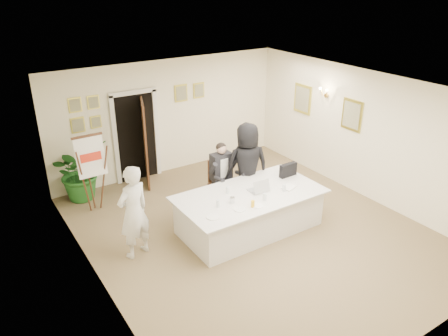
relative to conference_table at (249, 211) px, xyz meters
The scene contains 28 objects.
floor 0.40m from the conference_table, 83.23° to the right, with size 7.00×7.00×0.00m, color brown.
ceiling 2.41m from the conference_table, 83.23° to the right, with size 6.00×7.00×0.02m, color white.
wall_back 3.55m from the conference_table, 89.81° to the left, with size 6.00×0.10×2.80m, color white.
wall_front 3.73m from the conference_table, 89.82° to the right, with size 6.00×0.10×2.80m, color white.
wall_left 3.16m from the conference_table, behind, with size 0.10×7.00×2.80m, color white.
wall_right 3.18m from the conference_table, ahead, with size 0.10×7.00×2.80m, color white.
doorway 3.40m from the conference_table, 105.12° to the left, with size 1.14×0.86×2.20m.
pictures_back_wall 3.76m from the conference_table, 103.15° to the left, with size 3.40×0.06×0.80m, color gold, non-canonical shape.
pictures_right_wall 3.46m from the conference_table, 20.33° to the left, with size 0.06×2.20×0.80m, color gold, non-canonical shape.
wall_sconce 3.55m from the conference_table, 20.78° to the left, with size 0.20×0.30×0.24m, color gold, non-canonical shape.
conference_table is the anchor object (origin of this frame).
seated_man 1.19m from the conference_table, 84.46° to the left, with size 0.61×0.65×1.43m, color black, non-canonical shape.
flip_chart 3.32m from the conference_table, 134.24° to the left, with size 0.58×0.38×1.68m.
standing_man 2.27m from the conference_table, 169.53° to the left, with size 0.63×0.41×1.72m, color silver.
standing_woman 1.09m from the conference_table, 57.57° to the left, with size 0.91×0.59×1.86m, color black.
potted_palm 3.91m from the conference_table, 127.26° to the left, with size 1.16×1.01×1.29m, color #1F5F20.
laptop 0.56m from the conference_table, ahead, with size 0.35×0.37×0.28m, color #B7BABC, non-canonical shape.
laptop_bag 1.26m from the conference_table, 10.60° to the left, with size 0.40×0.11×0.28m, color black.
paper_stack 0.90m from the conference_table, 16.12° to the right, with size 0.28×0.20×0.03m, color white.
plate_left 1.18m from the conference_table, 161.20° to the right, with size 0.24×0.24×0.01m, color white.
plate_mid 0.76m from the conference_table, 142.70° to the right, with size 0.22×0.22×0.01m, color white.
plate_near 0.63m from the conference_table, 109.89° to the right, with size 0.21×0.21×0.01m, color white.
glass_a 0.91m from the conference_table, behind, with size 0.06×0.06×0.14m, color silver.
glass_b 0.58m from the conference_table, 78.06° to the right, with size 0.07×0.07×0.14m, color silver.
glass_c 0.81m from the conference_table, 23.34° to the right, with size 0.07×0.07×0.14m, color silver.
glass_d 0.62m from the conference_table, 145.70° to the left, with size 0.06×0.06×0.14m, color silver.
oj_glass 0.68m from the conference_table, 120.60° to the right, with size 0.07×0.07×0.13m, color gold.
steel_jug 0.66m from the conference_table, 166.87° to the right, with size 0.09×0.09×0.11m, color silver.
Camera 1 is at (-4.46, -5.83, 4.64)m, focal length 35.00 mm.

